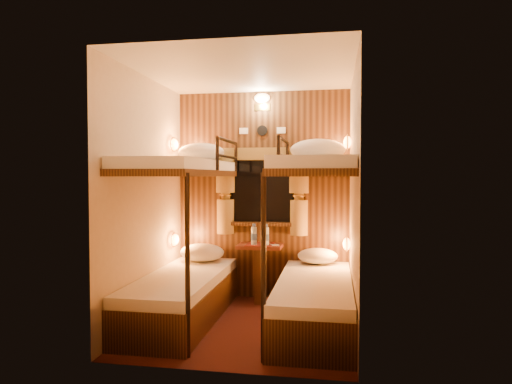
% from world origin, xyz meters
% --- Properties ---
extents(floor, '(2.10, 2.10, 0.00)m').
position_xyz_m(floor, '(0.00, 0.00, 0.00)').
color(floor, '#35160E').
rests_on(floor, ground).
extents(ceiling, '(2.10, 2.10, 0.00)m').
position_xyz_m(ceiling, '(0.00, 0.00, 2.40)').
color(ceiling, silver).
rests_on(ceiling, wall_back).
extents(wall_back, '(2.40, 0.00, 2.40)m').
position_xyz_m(wall_back, '(0.00, 1.05, 1.20)').
color(wall_back, '#C6B293').
rests_on(wall_back, floor).
extents(wall_front, '(2.40, 0.00, 2.40)m').
position_xyz_m(wall_front, '(0.00, -1.05, 1.20)').
color(wall_front, '#C6B293').
rests_on(wall_front, floor).
extents(wall_left, '(0.00, 2.40, 2.40)m').
position_xyz_m(wall_left, '(-1.00, 0.00, 1.20)').
color(wall_left, '#C6B293').
rests_on(wall_left, floor).
extents(wall_right, '(0.00, 2.40, 2.40)m').
position_xyz_m(wall_right, '(1.00, 0.00, 1.20)').
color(wall_right, '#C6B293').
rests_on(wall_right, floor).
extents(back_panel, '(2.00, 0.03, 2.40)m').
position_xyz_m(back_panel, '(0.00, 1.04, 1.20)').
color(back_panel, black).
rests_on(back_panel, floor).
extents(bunk_left, '(0.72, 1.90, 1.82)m').
position_xyz_m(bunk_left, '(-0.65, 0.07, 0.56)').
color(bunk_left, black).
rests_on(bunk_left, floor).
extents(bunk_right, '(0.72, 1.90, 1.82)m').
position_xyz_m(bunk_right, '(0.65, 0.07, 0.56)').
color(bunk_right, black).
rests_on(bunk_right, floor).
extents(window, '(1.00, 0.12, 0.79)m').
position_xyz_m(window, '(0.00, 1.00, 1.18)').
color(window, black).
rests_on(window, back_panel).
extents(curtains, '(1.10, 0.22, 1.00)m').
position_xyz_m(curtains, '(0.00, 0.97, 1.26)').
color(curtains, olive).
rests_on(curtains, back_panel).
extents(back_fixtures, '(0.54, 0.09, 0.48)m').
position_xyz_m(back_fixtures, '(0.00, 1.00, 2.25)').
color(back_fixtures, black).
rests_on(back_fixtures, back_panel).
extents(reading_lamps, '(2.00, 0.20, 1.25)m').
position_xyz_m(reading_lamps, '(-0.00, 0.70, 1.24)').
color(reading_lamps, orange).
rests_on(reading_lamps, wall_left).
extents(table, '(0.50, 0.34, 0.66)m').
position_xyz_m(table, '(0.00, 0.85, 0.41)').
color(table, '#5E2315').
rests_on(table, floor).
extents(bottle_left, '(0.07, 0.07, 0.24)m').
position_xyz_m(bottle_left, '(-0.06, 0.79, 0.75)').
color(bottle_left, '#99BFE5').
rests_on(bottle_left, table).
extents(bottle_right, '(0.07, 0.07, 0.24)m').
position_xyz_m(bottle_right, '(0.08, 0.78, 0.75)').
color(bottle_right, '#99BFE5').
rests_on(bottle_right, table).
extents(sachet_a, '(0.11, 0.09, 0.01)m').
position_xyz_m(sachet_a, '(0.17, 0.81, 0.65)').
color(sachet_a, silver).
rests_on(sachet_a, table).
extents(sachet_b, '(0.10, 0.09, 0.01)m').
position_xyz_m(sachet_b, '(0.07, 0.86, 0.65)').
color(sachet_b, silver).
rests_on(sachet_b, table).
extents(pillow_lower_left, '(0.51, 0.36, 0.20)m').
position_xyz_m(pillow_lower_left, '(-0.65, 0.75, 0.56)').
color(pillow_lower_left, silver).
rests_on(pillow_lower_left, bunk_left).
extents(pillow_lower_right, '(0.44, 0.31, 0.17)m').
position_xyz_m(pillow_lower_right, '(0.65, 0.82, 0.54)').
color(pillow_lower_right, silver).
rests_on(pillow_lower_right, bunk_right).
extents(pillow_upper_left, '(0.53, 0.38, 0.21)m').
position_xyz_m(pillow_upper_left, '(-0.65, 0.73, 1.69)').
color(pillow_upper_left, silver).
rests_on(pillow_upper_left, bunk_left).
extents(pillow_upper_right, '(0.59, 0.42, 0.23)m').
position_xyz_m(pillow_upper_right, '(0.65, 0.68, 1.70)').
color(pillow_upper_right, silver).
rests_on(pillow_upper_right, bunk_right).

